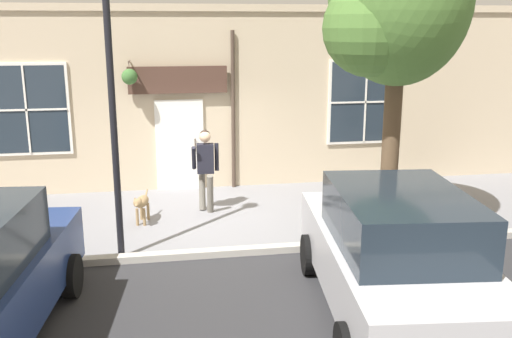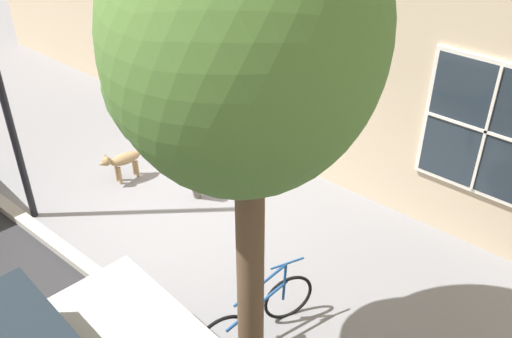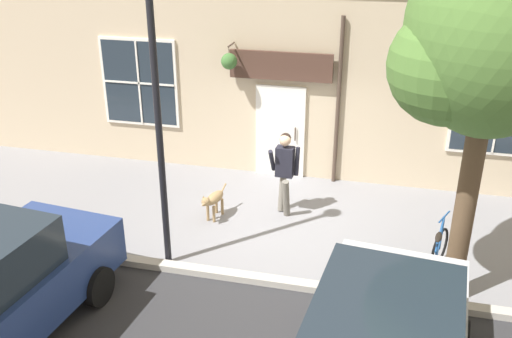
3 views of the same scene
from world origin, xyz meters
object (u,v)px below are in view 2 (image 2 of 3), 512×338
dog_on_leash (122,160)px  street_tree_by_curb (237,49)px  leaning_bicycle (258,314)px  pedestrian_walking (194,143)px

dog_on_leash → street_tree_by_curb: (1.58, 4.24, 3.60)m
dog_on_leash → leaning_bicycle: bearing=74.4°
dog_on_leash → leaning_bicycle: (1.14, 4.10, -0.03)m
pedestrian_walking → dog_on_leash: 1.53m
street_tree_by_curb → leaning_bicycle: (-0.44, -0.14, -3.64)m
leaning_bicycle → street_tree_by_curb: bearing=17.6°
pedestrian_walking → leaning_bicycle: pedestrian_walking is taller
leaning_bicycle → dog_on_leash: bearing=-105.6°
dog_on_leash → street_tree_by_curb: 5.78m
dog_on_leash → leaning_bicycle: size_ratio=0.57×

